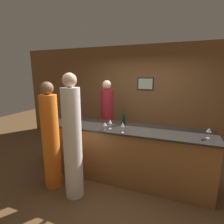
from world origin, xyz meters
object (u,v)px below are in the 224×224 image
Objects in this scene: guest_0 at (51,139)px; guest_1 at (72,141)px; wine_bottle_0 at (124,119)px; bartender at (107,120)px.

guest_1 reaches higher than guest_0.
guest_0 reaches higher than wine_bottle_0.
guest_0 is 1.41m from wine_bottle_0.
wine_bottle_0 is at bearing 132.56° from bartender.
bartender is 0.92× the size of guest_1.
bartender is at bearing 76.23° from guest_0.
wine_bottle_0 is at bearing 61.16° from guest_1.
bartender is 1.00m from wine_bottle_0.
guest_0 is at bearing 170.32° from guest_1.
guest_0 is at bearing 76.23° from bartender.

